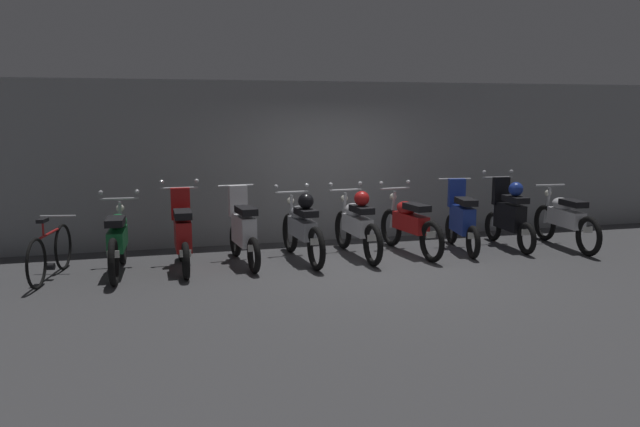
{
  "coord_description": "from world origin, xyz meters",
  "views": [
    {
      "loc": [
        -3.19,
        -8.76,
        2.31
      ],
      "look_at": [
        -0.65,
        0.62,
        0.75
      ],
      "focal_mm": 35.87,
      "sensor_mm": 36.0,
      "label": 1
    }
  ],
  "objects_px": {
    "motorbike_slot_0": "(118,240)",
    "motorbike_slot_6": "(461,219)",
    "motorbike_slot_7": "(509,214)",
    "motorbike_slot_3": "(302,227)",
    "motorbike_slot_8": "(565,219)",
    "motorbike_slot_1": "(183,234)",
    "motorbike_slot_5": "(410,224)",
    "motorbike_slot_4": "(357,224)",
    "bicycle": "(50,253)",
    "motorbike_slot_2": "(243,230)"
  },
  "relations": [
    {
      "from": "motorbike_slot_1",
      "to": "motorbike_slot_5",
      "type": "distance_m",
      "value": 3.64
    },
    {
      "from": "motorbike_slot_2",
      "to": "motorbike_slot_7",
      "type": "distance_m",
      "value": 4.56
    },
    {
      "from": "motorbike_slot_4",
      "to": "motorbike_slot_5",
      "type": "xyz_separation_m",
      "value": [
        0.91,
        0.0,
        -0.04
      ]
    },
    {
      "from": "motorbike_slot_0",
      "to": "motorbike_slot_2",
      "type": "height_order",
      "value": "motorbike_slot_2"
    },
    {
      "from": "motorbike_slot_7",
      "to": "motorbike_slot_0",
      "type": "bearing_deg",
      "value": -178.71
    },
    {
      "from": "motorbike_slot_2",
      "to": "motorbike_slot_6",
      "type": "xyz_separation_m",
      "value": [
        3.66,
        0.01,
        0.0
      ]
    },
    {
      "from": "motorbike_slot_4",
      "to": "motorbike_slot_5",
      "type": "relative_size",
      "value": 1.0
    },
    {
      "from": "motorbike_slot_3",
      "to": "motorbike_slot_6",
      "type": "bearing_deg",
      "value": 0.54
    },
    {
      "from": "motorbike_slot_1",
      "to": "motorbike_slot_6",
      "type": "xyz_separation_m",
      "value": [
        4.56,
        0.1,
        -0.0
      ]
    },
    {
      "from": "motorbike_slot_7",
      "to": "bicycle",
      "type": "bearing_deg",
      "value": -178.38
    },
    {
      "from": "motorbike_slot_1",
      "to": "motorbike_slot_5",
      "type": "height_order",
      "value": "motorbike_slot_1"
    },
    {
      "from": "motorbike_slot_3",
      "to": "bicycle",
      "type": "distance_m",
      "value": 3.64
    },
    {
      "from": "motorbike_slot_2",
      "to": "motorbike_slot_7",
      "type": "relative_size",
      "value": 1.0
    },
    {
      "from": "motorbike_slot_6",
      "to": "motorbike_slot_1",
      "type": "bearing_deg",
      "value": -178.7
    },
    {
      "from": "bicycle",
      "to": "motorbike_slot_2",
      "type": "bearing_deg",
      "value": 3.65
    },
    {
      "from": "motorbike_slot_5",
      "to": "motorbike_slot_1",
      "type": "bearing_deg",
      "value": -178.06
    },
    {
      "from": "motorbike_slot_8",
      "to": "motorbike_slot_4",
      "type": "bearing_deg",
      "value": 175.79
    },
    {
      "from": "bicycle",
      "to": "motorbike_slot_0",
      "type": "bearing_deg",
      "value": 3.9
    },
    {
      "from": "motorbike_slot_5",
      "to": "bicycle",
      "type": "xyz_separation_m",
      "value": [
        -5.45,
        -0.2,
        -0.13
      ]
    },
    {
      "from": "bicycle",
      "to": "motorbike_slot_6",
      "type": "bearing_deg",
      "value": 1.62
    },
    {
      "from": "motorbike_slot_8",
      "to": "motorbike_slot_2",
      "type": "bearing_deg",
      "value": 177.44
    },
    {
      "from": "motorbike_slot_0",
      "to": "bicycle",
      "type": "height_order",
      "value": "motorbike_slot_0"
    },
    {
      "from": "motorbike_slot_1",
      "to": "motorbike_slot_3",
      "type": "xyz_separation_m",
      "value": [
        1.82,
        0.08,
        0.0
      ]
    },
    {
      "from": "motorbike_slot_4",
      "to": "motorbike_slot_1",
      "type": "bearing_deg",
      "value": -177.47
    },
    {
      "from": "motorbike_slot_0",
      "to": "motorbike_slot_6",
      "type": "bearing_deg",
      "value": 1.24
    },
    {
      "from": "motorbike_slot_0",
      "to": "motorbike_slot_3",
      "type": "relative_size",
      "value": 1.0
    },
    {
      "from": "motorbike_slot_0",
      "to": "motorbike_slot_5",
      "type": "distance_m",
      "value": 4.55
    },
    {
      "from": "bicycle",
      "to": "motorbike_slot_8",
      "type": "bearing_deg",
      "value": -0.5
    },
    {
      "from": "motorbike_slot_5",
      "to": "motorbike_slot_4",
      "type": "bearing_deg",
      "value": -179.8
    },
    {
      "from": "motorbike_slot_0",
      "to": "motorbike_slot_2",
      "type": "distance_m",
      "value": 1.82
    },
    {
      "from": "motorbike_slot_1",
      "to": "bicycle",
      "type": "bearing_deg",
      "value": -177.59
    },
    {
      "from": "bicycle",
      "to": "motorbike_slot_7",
      "type": "bearing_deg",
      "value": 1.62
    },
    {
      "from": "motorbike_slot_3",
      "to": "bicycle",
      "type": "relative_size",
      "value": 1.15
    },
    {
      "from": "motorbike_slot_0",
      "to": "motorbike_slot_3",
      "type": "xyz_separation_m",
      "value": [
        2.73,
        0.09,
        0.04
      ]
    },
    {
      "from": "motorbike_slot_2",
      "to": "bicycle",
      "type": "bearing_deg",
      "value": -176.35
    },
    {
      "from": "motorbike_slot_2",
      "to": "bicycle",
      "type": "xyz_separation_m",
      "value": [
        -2.71,
        -0.17,
        -0.16
      ]
    },
    {
      "from": "motorbike_slot_0",
      "to": "bicycle",
      "type": "xyz_separation_m",
      "value": [
        -0.9,
        -0.06,
        -0.13
      ]
    },
    {
      "from": "motorbike_slot_6",
      "to": "motorbike_slot_8",
      "type": "bearing_deg",
      "value": -7.89
    },
    {
      "from": "motorbike_slot_4",
      "to": "motorbike_slot_6",
      "type": "distance_m",
      "value": 1.83
    },
    {
      "from": "motorbike_slot_4",
      "to": "bicycle",
      "type": "xyz_separation_m",
      "value": [
        -4.54,
        -0.2,
        -0.17
      ]
    },
    {
      "from": "motorbike_slot_4",
      "to": "motorbike_slot_8",
      "type": "height_order",
      "value": "motorbike_slot_4"
    },
    {
      "from": "motorbike_slot_2",
      "to": "motorbike_slot_5",
      "type": "height_order",
      "value": "motorbike_slot_2"
    },
    {
      "from": "motorbike_slot_6",
      "to": "motorbike_slot_5",
      "type": "bearing_deg",
      "value": 178.77
    },
    {
      "from": "motorbike_slot_0",
      "to": "motorbike_slot_5",
      "type": "relative_size",
      "value": 1.0
    },
    {
      "from": "motorbike_slot_1",
      "to": "motorbike_slot_0",
      "type": "bearing_deg",
      "value": -179.05
    },
    {
      "from": "motorbike_slot_8",
      "to": "motorbike_slot_6",
      "type": "bearing_deg",
      "value": 172.11
    },
    {
      "from": "motorbike_slot_5",
      "to": "motorbike_slot_3",
      "type": "bearing_deg",
      "value": -178.56
    },
    {
      "from": "motorbike_slot_3",
      "to": "motorbike_slot_8",
      "type": "xyz_separation_m",
      "value": [
        4.56,
        -0.23,
        -0.04
      ]
    },
    {
      "from": "motorbike_slot_2",
      "to": "motorbike_slot_7",
      "type": "bearing_deg",
      "value": 0.4
    },
    {
      "from": "motorbike_slot_0",
      "to": "motorbike_slot_4",
      "type": "height_order",
      "value": "same"
    }
  ]
}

